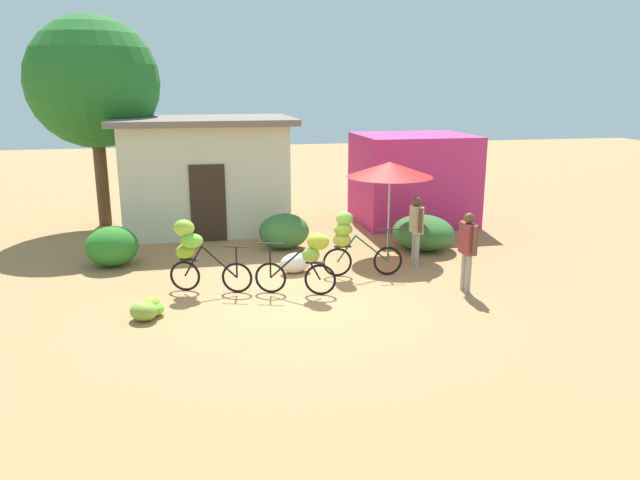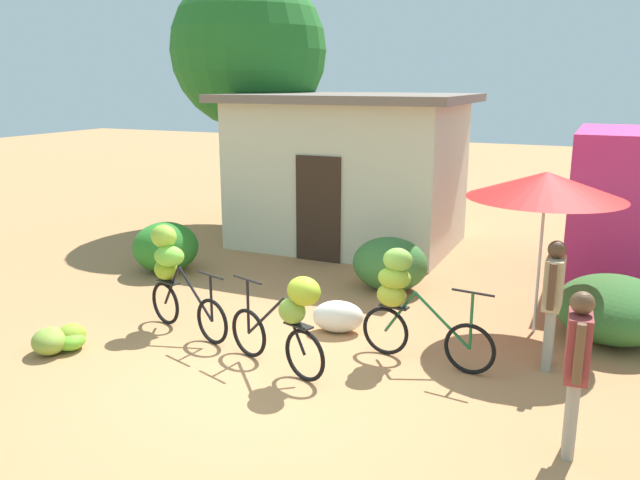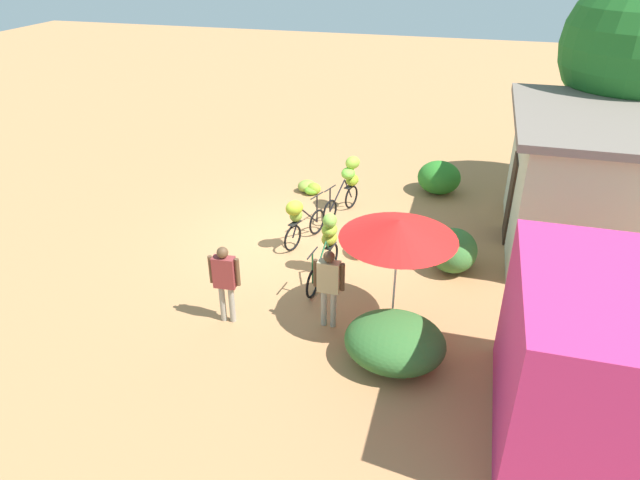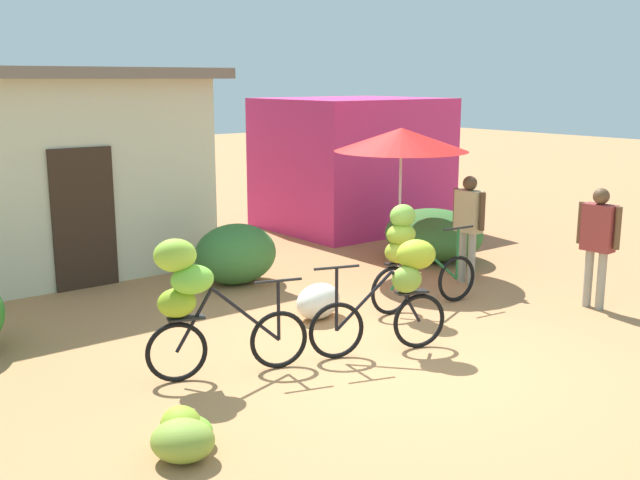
% 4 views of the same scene
% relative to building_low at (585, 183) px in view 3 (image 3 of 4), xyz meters
% --- Properties ---
extents(ground_plane, '(60.00, 60.00, 0.00)m').
position_rel_building_low_xyz_m(ground_plane, '(1.50, -6.25, -1.57)').
color(ground_plane, '#B17B4D').
extents(building_low, '(4.82, 3.44, 3.09)m').
position_rel_building_low_xyz_m(building_low, '(0.00, 0.00, 0.00)').
color(building_low, beige).
rests_on(building_low, ground).
extents(shop_pink, '(3.20, 2.80, 2.56)m').
position_rel_building_low_xyz_m(shop_pink, '(5.97, -0.29, -0.29)').
color(shop_pink, '#C82E72').
rests_on(shop_pink, ground).
extents(tree_behind_building, '(3.58, 3.58, 5.81)m').
position_rel_building_low_xyz_m(tree_behind_building, '(-2.89, 1.03, 2.43)').
color(tree_behind_building, brown).
rests_on(tree_behind_building, ground).
extents(hedge_bush_front_left, '(1.15, 1.18, 0.90)m').
position_rel_building_low_xyz_m(hedge_bush_front_left, '(-2.21, -3.25, -1.12)').
color(hedge_bush_front_left, '#2C7A26').
rests_on(hedge_bush_front_left, ground).
extents(hedge_bush_front_right, '(1.24, 1.01, 0.88)m').
position_rel_building_low_xyz_m(hedge_bush_front_right, '(1.80, -2.60, -1.13)').
color(hedge_bush_front_right, '#397233').
rests_on(hedge_bush_front_right, ground).
extents(hedge_bush_mid, '(1.49, 1.70, 0.84)m').
position_rel_building_low_xyz_m(hedge_bush_mid, '(5.15, -3.34, -1.15)').
color(hedge_bush_mid, '#346B2F').
rests_on(hedge_bush_mid, ground).
extents(market_umbrella, '(2.04, 2.04, 2.21)m').
position_rel_building_low_xyz_m(market_umbrella, '(4.19, -3.52, 0.47)').
color(market_umbrella, beige).
rests_on(market_umbrella, ground).
extents(bicycle_leftmost, '(1.60, 0.69, 1.44)m').
position_rel_building_low_xyz_m(bicycle_leftmost, '(-0.41, -5.42, -0.70)').
color(bicycle_leftmost, black).
rests_on(bicycle_leftmost, ground).
extents(bicycle_near_pile, '(1.53, 0.64, 1.23)m').
position_rel_building_low_xyz_m(bicycle_near_pile, '(1.74, -6.07, -0.82)').
color(bicycle_near_pile, black).
rests_on(bicycle_near_pile, ground).
extents(bicycle_center_loaded, '(1.70, 0.41, 1.40)m').
position_rel_building_low_xyz_m(bicycle_center_loaded, '(2.80, -5.12, -0.75)').
color(bicycle_center_loaded, black).
rests_on(bicycle_center_loaded, ground).
extents(banana_pile_on_ground, '(0.76, 0.84, 0.33)m').
position_rel_building_low_xyz_m(banana_pile_on_ground, '(-1.23, -6.68, -1.41)').
color(banana_pile_on_ground, '#8BAC2B').
rests_on(banana_pile_on_ground, ground).
extents(produce_sack, '(0.80, 0.62, 0.44)m').
position_rel_building_low_xyz_m(produce_sack, '(1.73, -4.63, -1.35)').
color(produce_sack, silver).
rests_on(produce_sack, ground).
extents(person_vendor, '(0.21, 0.58, 1.58)m').
position_rel_building_low_xyz_m(person_vendor, '(4.46, -4.66, -0.61)').
color(person_vendor, gray).
rests_on(person_vendor, ground).
extents(person_bystander, '(0.23, 0.58, 1.58)m').
position_rel_building_low_xyz_m(person_bystander, '(4.83, -6.50, -0.61)').
color(person_bystander, gray).
rests_on(person_bystander, ground).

